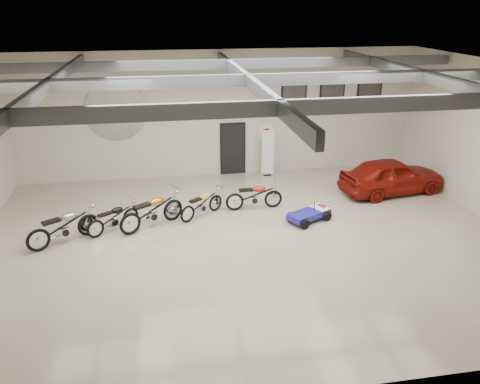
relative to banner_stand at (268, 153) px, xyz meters
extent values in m
cube|color=#B7AD8C|center=(-1.88, -5.50, -0.95)|extent=(16.00, 12.00, 0.01)
cube|color=slate|center=(-1.88, -5.50, 4.05)|extent=(16.00, 12.00, 0.01)
cube|color=beige|center=(-1.88, 0.50, 1.55)|extent=(16.00, 0.02, 5.00)
cube|color=black|center=(-1.38, 0.45, 0.10)|extent=(0.92, 0.08, 2.10)
imported|color=maroon|center=(4.12, -2.62, -0.28)|extent=(2.16, 4.11, 1.33)
camera|label=1|loc=(-4.15, -17.74, 5.71)|focal=35.00mm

